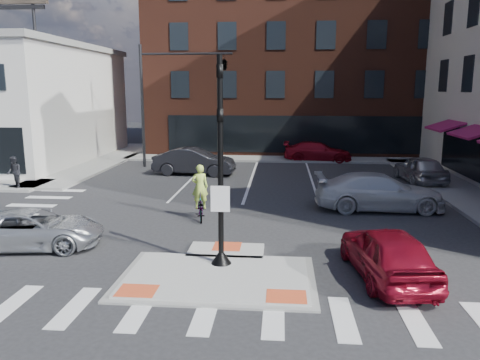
# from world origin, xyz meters

# --- Properties ---
(ground) EXTENTS (120.00, 120.00, 0.00)m
(ground) POSITION_xyz_m (0.00, 0.00, 0.00)
(ground) COLOR #28282B
(ground) RESTS_ON ground
(refuge_island) EXTENTS (5.40, 4.65, 0.13)m
(refuge_island) POSITION_xyz_m (0.00, -0.26, 0.05)
(refuge_island) COLOR gray
(refuge_island) RESTS_ON ground
(sidewalk_e) EXTENTS (3.00, 24.00, 0.15)m
(sidewalk_e) POSITION_xyz_m (10.80, 10.00, 0.07)
(sidewalk_e) COLOR gray
(sidewalk_e) RESTS_ON ground
(sidewalk_n) EXTENTS (26.00, 3.00, 0.15)m
(sidewalk_n) POSITION_xyz_m (3.00, 22.00, 0.07)
(sidewalk_n) COLOR gray
(sidewalk_n) RESTS_ON ground
(building_n) EXTENTS (24.40, 18.40, 15.50)m
(building_n) POSITION_xyz_m (3.00, 31.99, 7.80)
(building_n) COLOR #4D2318
(building_n) RESTS_ON ground
(building_far_left) EXTENTS (10.00, 12.00, 10.00)m
(building_far_left) POSITION_xyz_m (-4.00, 52.00, 5.00)
(building_far_left) COLOR slate
(building_far_left) RESTS_ON ground
(building_far_right) EXTENTS (12.00, 12.00, 12.00)m
(building_far_right) POSITION_xyz_m (9.00, 54.00, 6.00)
(building_far_right) COLOR brown
(building_far_right) RESTS_ON ground
(signal_pole) EXTENTS (0.60, 0.60, 5.98)m
(signal_pole) POSITION_xyz_m (0.00, 0.40, 2.36)
(signal_pole) COLOR black
(signal_pole) RESTS_ON refuge_island
(mast_arm_signal) EXTENTS (6.10, 2.24, 8.00)m
(mast_arm_signal) POSITION_xyz_m (-3.47, 18.00, 6.21)
(mast_arm_signal) COLOR black
(mast_arm_signal) RESTS_ON ground
(silver_suv) EXTENTS (4.82, 2.76, 1.27)m
(silver_suv) POSITION_xyz_m (-6.45, 1.60, 0.63)
(silver_suv) COLOR silver
(silver_suv) RESTS_ON ground
(red_sedan) EXTENTS (2.29, 4.53, 1.48)m
(red_sedan) POSITION_xyz_m (4.68, 0.00, 0.74)
(red_sedan) COLOR maroon
(red_sedan) RESTS_ON ground
(white_pickup) EXTENTS (5.56, 2.42, 1.59)m
(white_pickup) POSITION_xyz_m (5.98, 7.67, 0.80)
(white_pickup) COLOR silver
(white_pickup) RESTS_ON ground
(bg_car_dark) EXTENTS (5.06, 2.08, 1.63)m
(bg_car_dark) POSITION_xyz_m (-3.59, 15.38, 0.81)
(bg_car_dark) COLOR #232327
(bg_car_dark) RESTS_ON ground
(bg_car_silver) EXTENTS (2.22, 4.66, 1.54)m
(bg_car_silver) POSITION_xyz_m (9.50, 14.04, 0.77)
(bg_car_silver) COLOR #B1B4B9
(bg_car_silver) RESTS_ON ground
(bg_car_red) EXTENTS (5.00, 2.28, 1.42)m
(bg_car_red) POSITION_xyz_m (4.35, 21.50, 0.71)
(bg_car_red) COLOR maroon
(bg_car_red) RESTS_ON ground
(cyclist) EXTENTS (0.97, 1.88, 2.25)m
(cyclist) POSITION_xyz_m (-1.50, 5.44, 0.76)
(cyclist) COLOR #3F3F44
(cyclist) RESTS_ON ground
(pedestrian_a) EXTENTS (1.01, 1.00, 1.64)m
(pedestrian_a) POSITION_xyz_m (-12.00, 10.00, 0.97)
(pedestrian_a) COLOR black
(pedestrian_a) RESTS_ON sidewalk_nw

